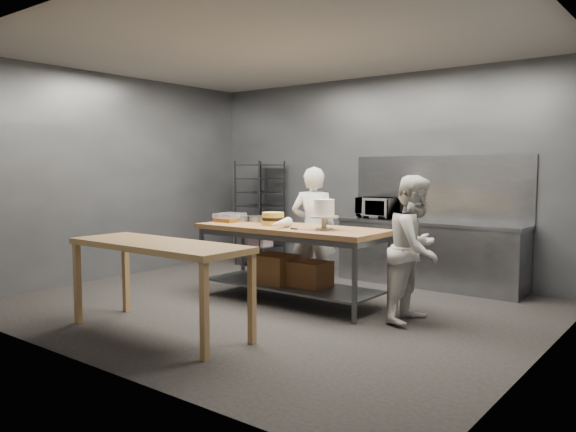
% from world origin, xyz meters
% --- Properties ---
extents(ground, '(6.00, 6.00, 0.00)m').
position_xyz_m(ground, '(0.00, 0.00, 0.00)').
color(ground, black).
rests_on(ground, ground).
extents(back_wall, '(6.00, 0.04, 3.00)m').
position_xyz_m(back_wall, '(0.00, 2.50, 1.50)').
color(back_wall, '#4C4F54').
rests_on(back_wall, ground).
extents(work_table, '(2.40, 0.90, 0.92)m').
position_xyz_m(work_table, '(0.05, 0.29, 0.57)').
color(work_table, olive).
rests_on(work_table, ground).
extents(near_counter, '(2.00, 0.70, 0.90)m').
position_xyz_m(near_counter, '(-0.17, -1.54, 0.81)').
color(near_counter, olive).
rests_on(near_counter, ground).
extents(back_counter, '(2.60, 0.60, 0.90)m').
position_xyz_m(back_counter, '(1.00, 2.18, 0.45)').
color(back_counter, slate).
rests_on(back_counter, ground).
extents(splashback_panel, '(2.60, 0.02, 0.90)m').
position_xyz_m(splashback_panel, '(1.00, 2.48, 1.35)').
color(splashback_panel, slate).
rests_on(splashback_panel, back_counter).
extents(speed_rack, '(0.64, 0.68, 1.75)m').
position_xyz_m(speed_rack, '(-1.99, 2.10, 0.86)').
color(speed_rack, black).
rests_on(speed_rack, ground).
extents(chef_behind, '(0.70, 0.58, 1.64)m').
position_xyz_m(chef_behind, '(-0.07, 0.95, 0.82)').
color(chef_behind, white).
rests_on(chef_behind, ground).
extents(chef_right, '(0.59, 0.76, 1.55)m').
position_xyz_m(chef_right, '(1.64, 0.39, 0.77)').
color(chef_right, silver).
rests_on(chef_right, ground).
extents(microwave, '(0.54, 0.37, 0.30)m').
position_xyz_m(microwave, '(0.19, 2.18, 1.05)').
color(microwave, black).
rests_on(microwave, back_counter).
extents(frosted_cake_stand, '(0.34, 0.34, 0.35)m').
position_xyz_m(frosted_cake_stand, '(0.59, 0.23, 1.14)').
color(frosted_cake_stand, '#A49D83').
rests_on(frosted_cake_stand, work_table).
extents(layer_cake, '(0.27, 0.27, 0.16)m').
position_xyz_m(layer_cake, '(-0.21, 0.28, 1.00)').
color(layer_cake, gold).
rests_on(layer_cake, work_table).
extents(cake_pans, '(0.73, 0.38, 0.07)m').
position_xyz_m(cake_pans, '(-0.67, 0.48, 0.96)').
color(cake_pans, gray).
rests_on(cake_pans, work_table).
extents(piping_bag, '(0.18, 0.39, 0.12)m').
position_xyz_m(piping_bag, '(0.10, 0.04, 0.98)').
color(piping_bag, white).
rests_on(piping_bag, work_table).
extents(offset_spatula, '(0.36, 0.02, 0.02)m').
position_xyz_m(offset_spatula, '(0.38, 0.04, 0.93)').
color(offset_spatula, slate).
rests_on(offset_spatula, work_table).
extents(pastry_clamshells, '(0.35, 0.37, 0.11)m').
position_xyz_m(pastry_clamshells, '(-0.97, 0.31, 0.98)').
color(pastry_clamshells, brown).
rests_on(pastry_clamshells, work_table).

